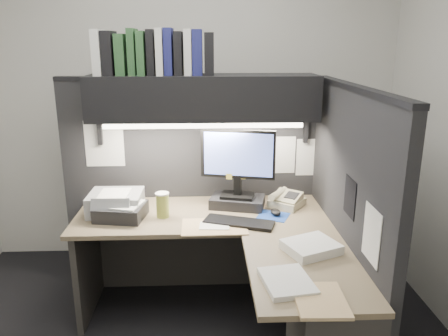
% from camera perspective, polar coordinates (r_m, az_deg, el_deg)
% --- Properties ---
extents(wall_back, '(3.50, 0.04, 2.70)m').
position_cam_1_polar(wall_back, '(3.77, -4.59, 8.29)').
color(wall_back, silver).
rests_on(wall_back, floor).
extents(wall_front, '(3.50, 0.04, 2.70)m').
position_cam_1_polar(wall_front, '(0.91, -11.21, -18.47)').
color(wall_front, silver).
rests_on(wall_front, floor).
extents(partition_back, '(1.90, 0.06, 1.60)m').
position_cam_1_polar(partition_back, '(3.34, -4.19, -2.44)').
color(partition_back, black).
rests_on(partition_back, floor).
extents(partition_right, '(0.06, 1.50, 1.60)m').
position_cam_1_polar(partition_right, '(2.77, 15.57, -7.01)').
color(partition_right, black).
rests_on(partition_right, floor).
extents(desk, '(1.70, 1.53, 0.73)m').
position_cam_1_polar(desk, '(2.66, 4.32, -16.11)').
color(desk, '#7B6F4E').
rests_on(desk, floor).
extents(overhead_shelf, '(1.55, 0.34, 0.30)m').
position_cam_1_polar(overhead_shelf, '(3.01, -2.72, 9.22)').
color(overhead_shelf, black).
rests_on(overhead_shelf, partition_back).
extents(task_light_tube, '(1.32, 0.04, 0.04)m').
position_cam_1_polar(task_light_tube, '(2.90, -2.68, 5.55)').
color(task_light_tube, white).
rests_on(task_light_tube, overhead_shelf).
extents(monitor, '(0.51, 0.31, 0.56)m').
position_cam_1_polar(monitor, '(3.06, 1.80, -1.17)').
color(monitor, black).
rests_on(monitor, desk).
extents(keyboard, '(0.47, 0.29, 0.02)m').
position_cam_1_polar(keyboard, '(2.84, 1.97, -7.12)').
color(keyboard, black).
rests_on(keyboard, desk).
extents(mousepad, '(0.25, 0.24, 0.00)m').
position_cam_1_polar(mousepad, '(2.98, 6.46, -6.23)').
color(mousepad, navy).
rests_on(mousepad, desk).
extents(mouse, '(0.08, 0.11, 0.04)m').
position_cam_1_polar(mouse, '(2.99, 6.75, -5.74)').
color(mouse, black).
rests_on(mouse, mousepad).
extents(telephone, '(0.30, 0.30, 0.08)m').
position_cam_1_polar(telephone, '(3.16, 8.20, -4.20)').
color(telephone, '#B8B08D').
rests_on(telephone, desk).
extents(coffee_cup, '(0.10, 0.10, 0.16)m').
position_cam_1_polar(coffee_cup, '(2.95, -8.02, -4.89)').
color(coffee_cup, '#ACAE45').
rests_on(coffee_cup, desk).
extents(printer, '(0.36, 0.31, 0.14)m').
position_cam_1_polar(printer, '(3.09, -13.94, -4.42)').
color(printer, gray).
rests_on(printer, desk).
extents(notebook_stack, '(0.35, 0.30, 0.09)m').
position_cam_1_polar(notebook_stack, '(3.00, -13.31, -5.55)').
color(notebook_stack, black).
rests_on(notebook_stack, desk).
extents(open_folder, '(0.42, 0.27, 0.01)m').
position_cam_1_polar(open_folder, '(2.79, -1.26, -7.67)').
color(open_folder, tan).
rests_on(open_folder, desk).
extents(paper_stack_a, '(0.35, 0.33, 0.05)m').
position_cam_1_polar(paper_stack_a, '(2.53, 11.29, -10.08)').
color(paper_stack_a, white).
rests_on(paper_stack_a, desk).
extents(paper_stack_b, '(0.27, 0.31, 0.03)m').
position_cam_1_polar(paper_stack_b, '(2.20, 8.23, -14.49)').
color(paper_stack_b, white).
rests_on(paper_stack_b, desk).
extents(manila_stack, '(0.24, 0.30, 0.02)m').
position_cam_1_polar(manila_stack, '(2.10, 12.45, -16.51)').
color(manila_stack, tan).
rests_on(manila_stack, desk).
extents(binder_row, '(0.77, 0.25, 0.30)m').
position_cam_1_polar(binder_row, '(3.00, -8.98, 14.63)').
color(binder_row, white).
rests_on(binder_row, overhead_shelf).
extents(pinned_papers, '(1.76, 1.31, 0.51)m').
position_cam_1_polar(pinned_papers, '(2.93, 3.21, 0.09)').
color(pinned_papers, white).
rests_on(pinned_papers, partition_back).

